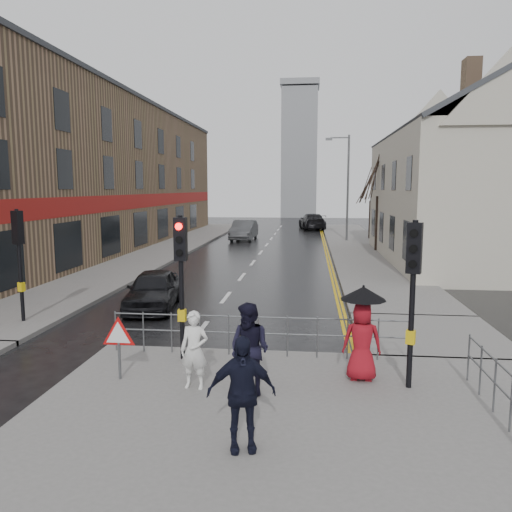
% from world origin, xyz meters
% --- Properties ---
extents(ground, '(120.00, 120.00, 0.00)m').
position_xyz_m(ground, '(0.00, 0.00, 0.00)').
color(ground, black).
rests_on(ground, ground).
extents(near_pavement, '(10.00, 9.00, 0.14)m').
position_xyz_m(near_pavement, '(3.00, -3.50, 0.07)').
color(near_pavement, '#605E5B').
rests_on(near_pavement, ground).
extents(left_pavement, '(4.00, 44.00, 0.14)m').
position_xyz_m(left_pavement, '(-6.50, 23.00, 0.07)').
color(left_pavement, '#605E5B').
rests_on(left_pavement, ground).
extents(right_pavement, '(4.00, 40.00, 0.14)m').
position_xyz_m(right_pavement, '(6.50, 25.00, 0.07)').
color(right_pavement, '#605E5B').
rests_on(right_pavement, ground).
extents(pavement_bridge_right, '(4.00, 4.20, 0.14)m').
position_xyz_m(pavement_bridge_right, '(6.50, 3.00, 0.07)').
color(pavement_bridge_right, '#605E5B').
rests_on(pavement_bridge_right, ground).
extents(building_left_terrace, '(8.00, 42.00, 10.00)m').
position_xyz_m(building_left_terrace, '(-12.00, 22.00, 5.00)').
color(building_left_terrace, '#8D6C51').
rests_on(building_left_terrace, ground).
extents(building_right_cream, '(9.00, 16.40, 10.10)m').
position_xyz_m(building_right_cream, '(12.00, 18.00, 4.78)').
color(building_right_cream, beige).
rests_on(building_right_cream, ground).
extents(church_tower, '(5.00, 5.00, 18.00)m').
position_xyz_m(church_tower, '(1.50, 62.00, 9.00)').
color(church_tower, gray).
rests_on(church_tower, ground).
extents(traffic_signal_near_left, '(0.28, 0.27, 3.40)m').
position_xyz_m(traffic_signal_near_left, '(0.20, 0.20, 2.46)').
color(traffic_signal_near_left, black).
rests_on(traffic_signal_near_left, near_pavement).
extents(traffic_signal_near_right, '(0.34, 0.33, 3.40)m').
position_xyz_m(traffic_signal_near_right, '(5.20, -1.00, 2.46)').
color(traffic_signal_near_right, black).
rests_on(traffic_signal_near_right, near_pavement).
extents(traffic_signal_far_left, '(0.34, 0.33, 3.40)m').
position_xyz_m(traffic_signal_far_left, '(-5.50, 3.00, 2.46)').
color(traffic_signal_far_left, black).
rests_on(traffic_signal_far_left, left_pavement).
extents(guard_railing_front, '(7.14, 0.04, 1.00)m').
position_xyz_m(guard_railing_front, '(1.95, 0.60, 0.86)').
color(guard_railing_front, '#595B5E').
rests_on(guard_railing_front, near_pavement).
extents(guard_railing_side, '(0.04, 4.54, 1.00)m').
position_xyz_m(guard_railing_side, '(6.50, -2.75, 0.84)').
color(guard_railing_side, '#595B5E').
rests_on(guard_railing_side, near_pavement).
extents(warning_sign, '(0.80, 0.07, 1.35)m').
position_xyz_m(warning_sign, '(-0.80, -1.21, 1.04)').
color(warning_sign, '#595B5E').
rests_on(warning_sign, near_pavement).
extents(street_lamp, '(1.83, 0.25, 8.00)m').
position_xyz_m(street_lamp, '(5.82, 28.00, 4.71)').
color(street_lamp, '#595B5E').
rests_on(street_lamp, right_pavement).
extents(tree_near, '(2.40, 2.40, 6.58)m').
position_xyz_m(tree_near, '(7.50, 22.00, 5.14)').
color(tree_near, '#2E211A').
rests_on(tree_near, right_pavement).
extents(tree_far, '(2.40, 2.40, 5.64)m').
position_xyz_m(tree_far, '(8.00, 30.00, 4.42)').
color(tree_far, '#2E211A').
rests_on(tree_far, right_pavement).
extents(pedestrian_a, '(0.61, 0.43, 1.58)m').
position_xyz_m(pedestrian_a, '(0.89, -1.50, 0.93)').
color(pedestrian_a, white).
rests_on(pedestrian_a, near_pavement).
extents(pedestrian_b, '(1.10, 1.03, 1.81)m').
position_xyz_m(pedestrian_b, '(2.03, -1.66, 1.04)').
color(pedestrian_b, black).
rests_on(pedestrian_b, near_pavement).
extents(pedestrian_with_umbrella, '(0.96, 0.96, 2.00)m').
position_xyz_m(pedestrian_with_umbrella, '(4.28, -0.68, 1.24)').
color(pedestrian_with_umbrella, maroon).
rests_on(pedestrian_with_umbrella, near_pavement).
extents(pedestrian_d, '(1.13, 0.66, 1.81)m').
position_xyz_m(pedestrian_d, '(2.15, -3.76, 1.04)').
color(pedestrian_d, black).
rests_on(pedestrian_d, near_pavement).
extents(car_parked, '(2.04, 4.09, 1.34)m').
position_xyz_m(car_parked, '(-2.20, 5.48, 0.67)').
color(car_parked, black).
rests_on(car_parked, ground).
extents(car_mid, '(1.85, 4.88, 1.59)m').
position_xyz_m(car_mid, '(-2.13, 28.80, 0.79)').
color(car_mid, '#3F4144').
rests_on(car_mid, ground).
extents(car_far, '(3.00, 5.80, 1.61)m').
position_xyz_m(car_far, '(3.38, 39.90, 0.80)').
color(car_far, black).
rests_on(car_far, ground).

